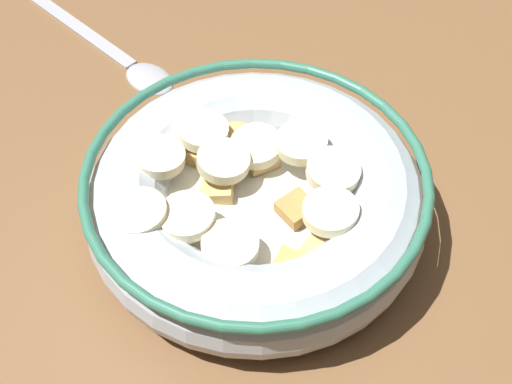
# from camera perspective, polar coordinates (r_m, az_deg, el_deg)

# --- Properties ---
(ground_plane) EXTENTS (0.99, 0.99, 0.02)m
(ground_plane) POSITION_cam_1_polar(r_m,az_deg,el_deg) (0.42, -0.00, -3.47)
(ground_plane) COLOR brown
(cereal_bowl) EXTENTS (0.19, 0.19, 0.05)m
(cereal_bowl) POSITION_cam_1_polar(r_m,az_deg,el_deg) (0.39, -0.04, -0.40)
(cereal_bowl) COLOR #B2BCC6
(cereal_bowl) RESTS_ON ground_plane
(spoon) EXTENTS (0.16, 0.05, 0.01)m
(spoon) POSITION_cam_1_polar(r_m,az_deg,el_deg) (0.52, -10.59, 10.62)
(spoon) COLOR #A5A5AD
(spoon) RESTS_ON ground_plane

